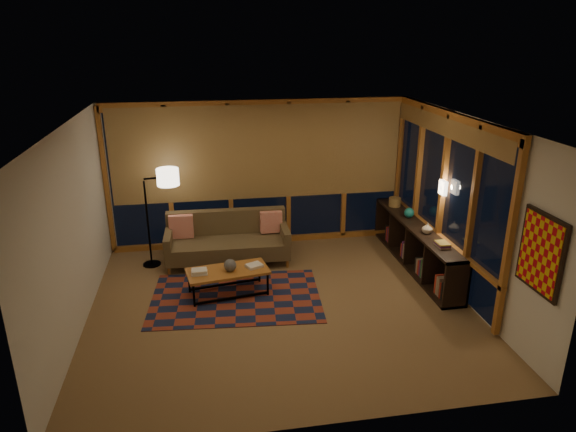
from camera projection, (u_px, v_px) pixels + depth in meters
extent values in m
cube|color=brown|center=(280.00, 305.00, 7.59)|extent=(5.50, 5.00, 0.01)
cube|color=white|center=(279.00, 123.00, 6.68)|extent=(5.50, 5.00, 0.01)
cube|color=silver|center=(259.00, 173.00, 9.45)|extent=(5.50, 0.01, 2.70)
cube|color=silver|center=(321.00, 311.00, 4.82)|extent=(5.50, 0.01, 2.70)
cube|color=silver|center=(72.00, 232.00, 6.70)|extent=(0.01, 5.00, 2.70)
cube|color=silver|center=(464.00, 209.00, 7.57)|extent=(0.01, 5.00, 2.70)
cube|color=maroon|center=(236.00, 297.00, 7.81)|extent=(2.68, 1.90, 0.01)
sphere|color=black|center=(230.00, 265.00, 7.73)|extent=(0.25, 0.25, 0.19)
cylinder|color=#AD824C|center=(395.00, 202.00, 9.53)|extent=(0.24, 0.24, 0.16)
sphere|color=#146865|center=(409.00, 213.00, 8.94)|extent=(0.21, 0.21, 0.18)
imported|color=#BAA992|center=(427.00, 228.00, 8.24)|extent=(0.18, 0.18, 0.18)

